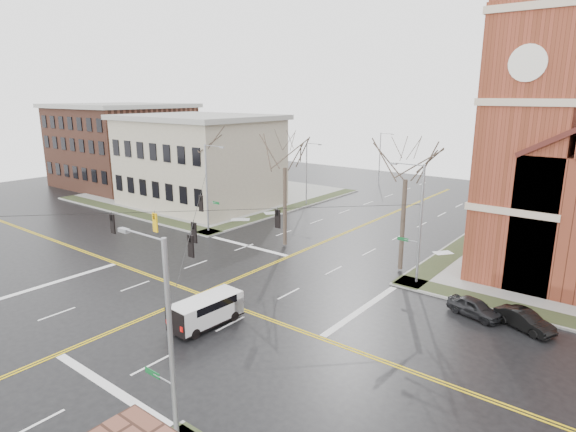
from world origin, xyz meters
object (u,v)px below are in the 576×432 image
Objects in this scene: signal_pole_ne at (418,221)px; parked_car_b at (524,320)px; streetlight_north_b at (381,156)px; tree_nw_far at (209,148)px; signal_pole_se at (168,344)px; parked_car_a at (475,307)px; tree_nw_near at (285,162)px; streetlight_north_a at (307,171)px; tree_ne at (406,173)px; signal_pole_nw at (208,186)px; cargo_van at (209,308)px.

parked_car_b is at bearing -18.79° from signal_pole_ne.
streetlight_north_b is 0.69× the size of tree_nw_far.
signal_pole_ne and signal_pole_se have the same top height.
tree_nw_near reaches higher than parked_car_a.
signal_pole_ne is 23.00m from signal_pole_se.
signal_pole_ne reaches higher than parked_car_b.
signal_pole_ne is at bearing 77.38° from parked_car_a.
tree_nw_far reaches higher than streetlight_north_a.
streetlight_north_a is at bearing 143.69° from tree_ne.
streetlight_north_a is at bearing 118.84° from tree_nw_near.
streetlight_north_b is 2.25× the size of parked_car_a.
streetlight_north_a is 2.20× the size of parked_car_b.
signal_pole_se is 27.90m from tree_nw_near.
tree_nw_near is (9.09, 1.20, 3.02)m from signal_pole_nw.
tree_nw_near reaches higher than signal_pole_se.
parked_car_a is at bearing 74.88° from signal_pole_se.
signal_pole_nw is 1.00× the size of signal_pole_se.
tree_ne is (11.52, 0.65, 0.06)m from tree_nw_near.
tree_nw_far is 1.05× the size of tree_nw_near.
cargo_van is 0.44× the size of tree_ne.
tree_nw_near is at bearing -176.79° from tree_ne.
parked_car_a is at bearing -55.21° from streetlight_north_b.
signal_pole_nw is at bearing -91.05° from streetlight_north_b.
tree_nw_near is (11.68, -1.50, -0.40)m from tree_nw_far.
streetlight_north_a is at bearing 119.09° from signal_pole_se.
signal_pole_se is 45.20m from streetlight_north_a.
signal_pole_ne is 1.12× the size of streetlight_north_b.
tree_ne is at bearing 137.72° from signal_pole_ne.
signal_pole_se is at bearing -90.00° from signal_pole_ne.
signal_pole_nw is 0.81× the size of tree_ne.
tree_ne reaches higher than signal_pole_ne.
tree_ne reaches higher than signal_pole_nw.
signal_pole_se is at bearing -179.37° from parked_car_b.
tree_ne is at bearing 94.67° from signal_pole_se.
tree_ne is at bearing 88.98° from parked_car_b.
streetlight_north_b is at bearing 50.54° from parked_car_a.
tree_nw_far is (-3.26, -13.80, 3.90)m from streetlight_north_a.
streetlight_north_a is 1.00× the size of streetlight_north_b.
streetlight_north_b is 40.14m from tree_ne.
parked_car_a is at bearing -12.28° from tree_nw_near.
streetlight_north_a reaches higher than cargo_van.
signal_pole_ne reaches higher than cargo_van.
tree_nw_far is at bearing 172.66° from tree_nw_near.
tree_nw_far reaches higher than signal_pole_se.
streetlight_north_b is at bearing 88.95° from signal_pole_nw.
tree_nw_near reaches higher than parked_car_b.
signal_pole_se is at bearing -45.45° from signal_pole_nw.
tree_nw_far is (-30.66, 5.63, 7.76)m from parked_car_a.
streetlight_north_b is at bearing 90.00° from streetlight_north_a.
tree_ne reaches higher than tree_nw_near.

